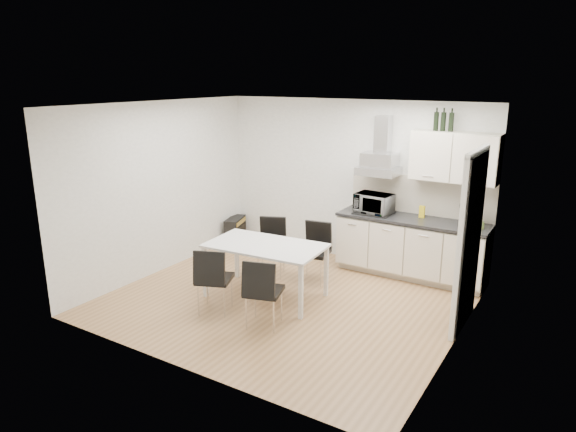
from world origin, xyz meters
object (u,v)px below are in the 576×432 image
Objects in this scene: kitchenette at (415,224)px; chair_near_right at (264,292)px; dining_table at (265,249)px; chair_near_left at (215,279)px; chair_far_right at (314,253)px; chair_far_left at (271,248)px; guitar_amp at (235,230)px; floor_speaker at (316,244)px.

kitchenette is 2.73m from chair_near_right.
kitchenette is at bearing 45.84° from dining_table.
chair_far_right is at bearing 46.83° from chair_near_left.
chair_far_left is at bearing 113.93° from dining_table.
chair_far_right is 1.54m from chair_near_right.
chair_far_right is at bearing 64.92° from dining_table.
dining_table is at bearing 105.88° from chair_near_right.
chair_far_left is at bearing -52.40° from guitar_amp.
floor_speaker is at bearing 93.59° from dining_table.
chair_near_right is at bearing -61.45° from dining_table.
guitar_amp is (-2.12, 0.88, -0.21)m from chair_far_right.
dining_table is at bearing -60.58° from guitar_amp.
kitchenette is at bearing -11.60° from floor_speaker.
chair_far_left is 1.49× the size of guitar_amp.
chair_far_left and chair_near_left have the same top height.
dining_table is at bearing -130.06° from kitchenette.
chair_near_right reaches higher than guitar_amp.
dining_table is 1.84× the size of chair_near_left.
kitchenette is 1.88m from floor_speaker.
guitar_amp is at bearing -178.53° from kitchenette.
chair_near_left is at bearing -75.47° from guitar_amp.
dining_table is at bearing -88.52° from floor_speaker.
guitar_amp is at bearing 100.17° from chair_near_left.
kitchenette reaches higher than chair_near_left.
kitchenette reaches higher than floor_speaker.
chair_far_right reaches higher than floor_speaker.
chair_near_left is (-0.29, -0.74, -0.24)m from dining_table.
kitchenette is 1.57m from chair_far_right.
floor_speaker is at bearing 88.51° from chair_near_right.
chair_near_right is 2.78m from floor_speaker.
kitchenette is at bearing 50.99° from chair_near_right.
dining_table is 0.89m from chair_far_right.
chair_near_left is 2.87m from guitar_amp.
guitar_amp is (-3.30, -0.08, -0.60)m from kitchenette.
chair_far_left is 1.00× the size of chair_far_right.
chair_near_right is at bearing 86.88° from chair_far_right.
dining_table is at bearing 46.65° from chair_near_left.
dining_table is at bearing 60.00° from chair_far_right.
chair_near_right is (0.83, -1.41, 0.00)m from chair_far_left.
chair_near_left is (-1.78, -2.51, -0.39)m from kitchenette.
kitchenette is at bearing -16.20° from guitar_amp.
chair_far_left reaches higher than floor_speaker.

